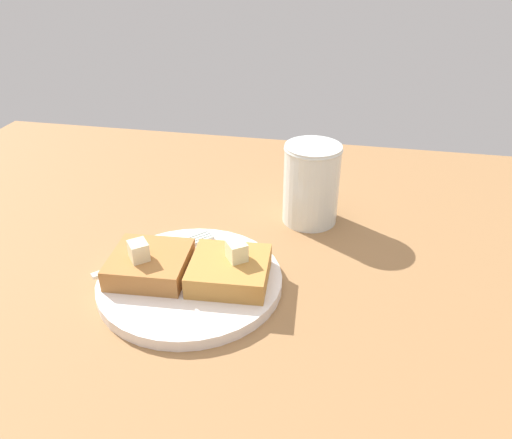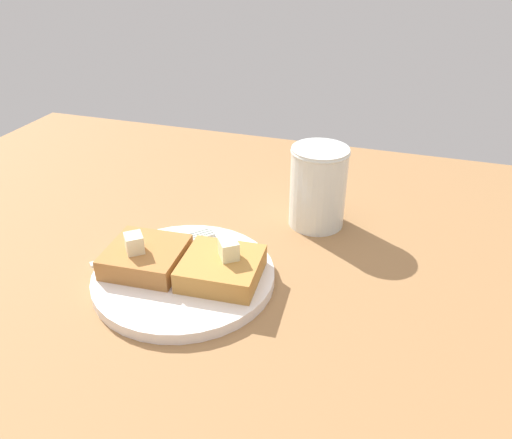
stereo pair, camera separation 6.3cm
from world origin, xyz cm
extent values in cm
cube|color=olive|center=(0.00, 0.00, 1.26)|extent=(114.31, 114.31, 2.52)
cylinder|color=white|center=(-1.30, 8.43, 3.20)|extent=(21.46, 21.46, 1.36)
torus|color=gray|center=(-1.30, 8.43, 3.48)|extent=(21.46, 21.46, 0.80)
cube|color=#A96E37|center=(-6.00, 8.13, 5.17)|extent=(9.31, 8.94, 2.58)
cube|color=#B47C39|center=(3.39, 8.72, 5.17)|extent=(9.31, 8.94, 2.58)
cube|color=beige|center=(-6.71, 7.19, 7.55)|extent=(2.90, 2.93, 2.18)
cube|color=beige|center=(4.13, 9.30, 7.55)|extent=(2.87, 2.92, 2.18)
cube|color=silver|center=(-8.96, 9.55, 4.06)|extent=(7.50, 7.91, 0.36)
cube|color=silver|center=(-4.58, 14.22, 4.06)|extent=(3.52, 3.55, 0.36)
cube|color=silver|center=(-3.13, 16.97, 4.06)|extent=(2.42, 2.55, 0.36)
cube|color=silver|center=(-2.73, 16.59, 4.06)|extent=(2.42, 2.55, 0.36)
cube|color=silver|center=(-2.32, 16.22, 4.06)|extent=(2.42, 2.55, 0.36)
cube|color=silver|center=(-1.92, 15.84, 4.06)|extent=(2.42, 2.55, 0.36)
cylinder|color=#421A0C|center=(10.73, 26.65, 7.34)|extent=(7.13, 7.13, 9.65)
cylinder|color=silver|center=(10.73, 26.65, 8.22)|extent=(7.75, 7.75, 11.40)
torus|color=silver|center=(10.73, 26.65, 13.47)|extent=(7.94, 7.94, 0.50)
camera|label=1|loc=(15.37, -36.03, 38.77)|focal=35.00mm
camera|label=2|loc=(21.48, -34.44, 38.77)|focal=35.00mm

